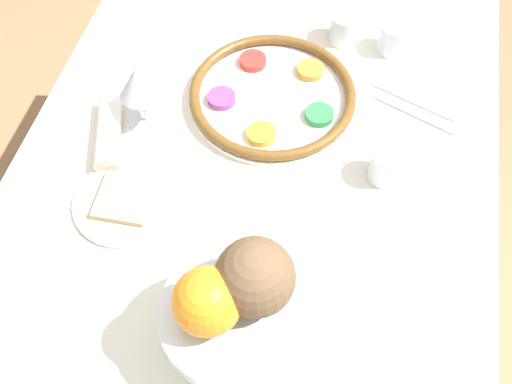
# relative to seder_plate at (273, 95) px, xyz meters

# --- Properties ---
(ground_plane) EXTENTS (8.00, 8.00, 0.00)m
(ground_plane) POSITION_rel_seder_plate_xyz_m (0.18, -0.00, -0.74)
(ground_plane) COLOR #99704C
(dining_table) EXTENTS (1.50, 0.84, 0.72)m
(dining_table) POSITION_rel_seder_plate_xyz_m (0.18, -0.00, -0.38)
(dining_table) COLOR silver
(dining_table) RESTS_ON ground_plane
(seder_plate) EXTENTS (0.32, 0.32, 0.03)m
(seder_plate) POSITION_rel_seder_plate_xyz_m (0.00, 0.00, 0.00)
(seder_plate) COLOR silver
(seder_plate) RESTS_ON dining_table
(wine_glass) EXTENTS (0.08, 0.08, 0.14)m
(wine_glass) POSITION_rel_seder_plate_xyz_m (0.10, -0.22, 0.08)
(wine_glass) COLOR silver
(wine_glass) RESTS_ON dining_table
(fruit_stand) EXTENTS (0.20, 0.20, 0.11)m
(fruit_stand) POSITION_rel_seder_plate_xyz_m (0.47, 0.04, 0.07)
(fruit_stand) COLOR silver
(fruit_stand) RESTS_ON dining_table
(orange_fruit) EXTENTS (0.09, 0.09, 0.09)m
(orange_fruit) POSITION_rel_seder_plate_xyz_m (0.49, 0.01, 0.14)
(orange_fruit) COLOR orange
(orange_fruit) RESTS_ON fruit_stand
(coconut) EXTENTS (0.11, 0.11, 0.11)m
(coconut) POSITION_rel_seder_plate_xyz_m (0.44, 0.06, 0.15)
(coconut) COLOR brown
(coconut) RESTS_ON fruit_stand
(bread_plate) EXTENTS (0.18, 0.18, 0.02)m
(bread_plate) POSITION_rel_seder_plate_xyz_m (0.28, -0.20, -0.01)
(bread_plate) COLOR beige
(bread_plate) RESTS_ON dining_table
(napkin_roll) EXTENTS (0.16, 0.09, 0.04)m
(napkin_roll) POSITION_rel_seder_plate_xyz_m (0.16, -0.27, 0.01)
(napkin_roll) COLOR white
(napkin_roll) RESTS_ON dining_table
(cup_near) EXTENTS (0.06, 0.06, 0.06)m
(cup_near) POSITION_rel_seder_plate_xyz_m (-0.19, 0.21, 0.02)
(cup_near) COLOR silver
(cup_near) RESTS_ON dining_table
(cup_mid) EXTENTS (0.06, 0.06, 0.06)m
(cup_mid) POSITION_rel_seder_plate_xyz_m (0.13, 0.22, 0.02)
(cup_mid) COLOR silver
(cup_mid) RESTS_ON dining_table
(cup_far) EXTENTS (0.06, 0.06, 0.06)m
(cup_far) POSITION_rel_seder_plate_xyz_m (-0.20, 0.11, 0.02)
(cup_far) COLOR silver
(cup_far) RESTS_ON dining_table
(fork_left) EXTENTS (0.08, 0.16, 0.01)m
(fork_left) POSITION_rel_seder_plate_xyz_m (-0.06, 0.26, -0.01)
(fork_left) COLOR silver
(fork_left) RESTS_ON dining_table
(fork_right) EXTENTS (0.08, 0.16, 0.01)m
(fork_right) POSITION_rel_seder_plate_xyz_m (-0.03, 0.26, -0.01)
(fork_right) COLOR silver
(fork_right) RESTS_ON dining_table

